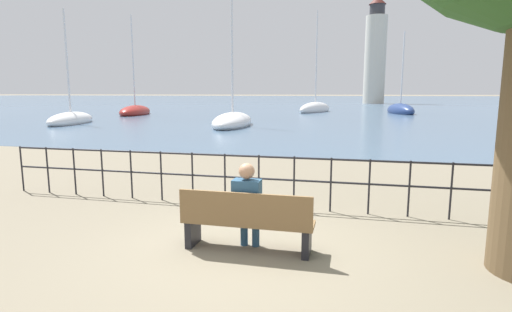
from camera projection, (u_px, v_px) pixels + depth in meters
The scene contains 11 objects.
ground_plane at pixel (248, 249), 5.83m from camera, with size 1000.00×1000.00×0.00m, color #7A705B.
harbor_water at pixel (349, 99), 158.10m from camera, with size 600.00×300.00×0.01m.
park_bench at pixel (247, 222), 5.70m from camera, with size 1.91×0.45×0.90m.
seated_person_left at pixel (247, 202), 5.73m from camera, with size 0.40×0.35×1.28m.
promenade_railing at pixel (276, 174), 7.83m from camera, with size 12.04×0.04×1.05m.
sailboat_0 at pixel (135, 112), 41.69m from camera, with size 4.07×7.64×10.48m.
sailboat_1 at pixel (71, 120), 29.36m from camera, with size 3.22×6.38×8.55m.
sailboat_2 at pixel (400, 110), 43.81m from camera, with size 3.42×6.58×9.26m.
sailboat_3 at pixel (233, 122), 27.42m from camera, with size 3.09×7.65×8.92m.
sailboat_5 at pixel (315, 109), 47.14m from camera, with size 4.11×8.08×12.06m.
harbor_lighthouse at pixel (375, 54), 83.96m from camera, with size 4.41×4.41×22.08m.
Camera 1 is at (1.41, -5.36, 2.26)m, focal length 28.00 mm.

